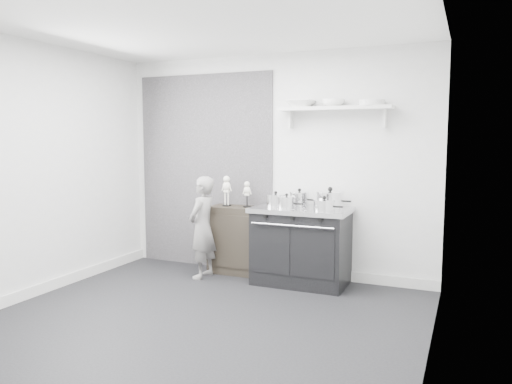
# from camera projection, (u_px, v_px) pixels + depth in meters

# --- Properties ---
(ground) EXTENTS (4.00, 4.00, 0.00)m
(ground) POSITION_uv_depth(u_px,v_px,m) (202.00, 319.00, 4.65)
(ground) COLOR black
(ground) RESTS_ON ground
(room_shell) EXTENTS (4.02, 3.62, 2.71)m
(room_shell) POSITION_uv_depth(u_px,v_px,m) (200.00, 143.00, 4.64)
(room_shell) COLOR silver
(room_shell) RESTS_ON ground
(wall_shelf) EXTENTS (1.30, 0.26, 0.24)m
(wall_shelf) POSITION_uv_depth(u_px,v_px,m) (335.00, 109.00, 5.65)
(wall_shelf) COLOR silver
(wall_shelf) RESTS_ON room_shell
(stove) EXTENTS (1.11, 0.69, 0.89)m
(stove) POSITION_uv_depth(u_px,v_px,m) (301.00, 245.00, 5.76)
(stove) COLOR black
(stove) RESTS_ON ground
(side_cabinet) EXTENTS (0.65, 0.38, 0.84)m
(side_cabinet) POSITION_uv_depth(u_px,v_px,m) (236.00, 240.00, 6.24)
(side_cabinet) COLOR black
(side_cabinet) RESTS_ON ground
(child) EXTENTS (0.30, 0.46, 1.23)m
(child) POSITION_uv_depth(u_px,v_px,m) (202.00, 227.00, 6.00)
(child) COLOR slate
(child) RESTS_ON ground
(pot_front_left) EXTENTS (0.30, 0.21, 0.18)m
(pot_front_left) POSITION_uv_depth(u_px,v_px,m) (276.00, 201.00, 5.75)
(pot_front_left) COLOR silver
(pot_front_left) RESTS_ON stove
(pot_back_left) EXTENTS (0.32, 0.23, 0.21)m
(pot_back_left) POSITION_uv_depth(u_px,v_px,m) (299.00, 199.00, 5.85)
(pot_back_left) COLOR silver
(pot_back_left) RESTS_ON stove
(pot_back_right) EXTENTS (0.40, 0.31, 0.24)m
(pot_back_right) POSITION_uv_depth(u_px,v_px,m) (330.00, 200.00, 5.65)
(pot_back_right) COLOR silver
(pot_back_right) RESTS_ON stove
(pot_front_right) EXTENTS (0.33, 0.24, 0.17)m
(pot_front_right) POSITION_uv_depth(u_px,v_px,m) (324.00, 205.00, 5.42)
(pot_front_right) COLOR silver
(pot_front_right) RESTS_ON stove
(pot_front_center) EXTENTS (0.29, 0.21, 0.18)m
(pot_front_center) POSITION_uv_depth(u_px,v_px,m) (287.00, 203.00, 5.59)
(pot_front_center) COLOR silver
(pot_front_center) RESTS_ON stove
(skeleton_full) EXTENTS (0.12, 0.08, 0.43)m
(skeleton_full) POSITION_uv_depth(u_px,v_px,m) (227.00, 189.00, 6.22)
(skeleton_full) COLOR silver
(skeleton_full) RESTS_ON side_cabinet
(skeleton_torso) EXTENTS (0.10, 0.07, 0.36)m
(skeleton_torso) POSITION_uv_depth(u_px,v_px,m) (247.00, 192.00, 6.11)
(skeleton_torso) COLOR silver
(skeleton_torso) RESTS_ON side_cabinet
(bowl_large) EXTENTS (0.33, 0.33, 0.08)m
(bowl_large) POSITION_uv_depth(u_px,v_px,m) (301.00, 104.00, 5.80)
(bowl_large) COLOR white
(bowl_large) RESTS_ON wall_shelf
(bowl_small) EXTENTS (0.26, 0.26, 0.08)m
(bowl_small) POSITION_uv_depth(u_px,v_px,m) (333.00, 103.00, 5.64)
(bowl_small) COLOR white
(bowl_small) RESTS_ON wall_shelf
(plate_stack) EXTENTS (0.28, 0.28, 0.06)m
(plate_stack) POSITION_uv_depth(u_px,v_px,m) (372.00, 103.00, 5.47)
(plate_stack) COLOR silver
(plate_stack) RESTS_ON wall_shelf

